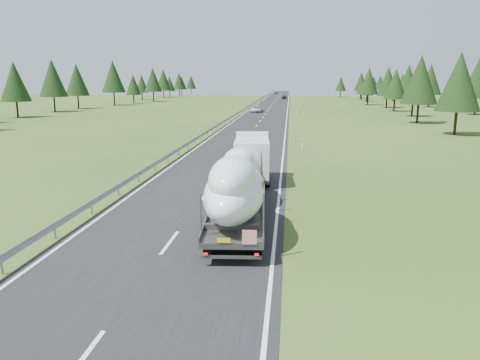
# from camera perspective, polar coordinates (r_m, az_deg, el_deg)

# --- Properties ---
(ground) EXTENTS (400.00, 400.00, 0.00)m
(ground) POSITION_cam_1_polar(r_m,az_deg,el_deg) (21.04, -8.56, -7.58)
(ground) COLOR #334A18
(ground) RESTS_ON ground
(road_surface) EXTENTS (10.00, 400.00, 0.02)m
(road_surface) POSITION_cam_1_polar(r_m,az_deg,el_deg) (119.47, 3.60, 8.67)
(road_surface) COLOR black
(road_surface) RESTS_ON ground
(guardrail) EXTENTS (0.10, 400.00, 0.76)m
(guardrail) POSITION_cam_1_polar(r_m,az_deg,el_deg) (119.72, 1.04, 8.98)
(guardrail) COLOR slate
(guardrail) RESTS_ON ground
(marker_posts) EXTENTS (0.13, 350.08, 1.00)m
(marker_posts) POSITION_cam_1_polar(r_m,az_deg,el_deg) (174.28, 6.58, 9.85)
(marker_posts) COLOR silver
(marker_posts) RESTS_ON ground
(highway_sign) EXTENTS (0.08, 0.90, 2.60)m
(highway_sign) POSITION_cam_1_polar(r_m,az_deg,el_deg) (99.31, 7.31, 8.96)
(highway_sign) COLOR slate
(highway_sign) RESTS_ON ground
(tree_line_right) EXTENTS (28.13, 255.21, 12.04)m
(tree_line_right) POSITION_cam_1_polar(r_m,az_deg,el_deg) (110.21, 24.18, 10.89)
(tree_line_right) COLOR black
(tree_line_right) RESTS_ON ground
(tree_line_left) EXTENTS (14.25, 255.28, 12.56)m
(tree_line_left) POSITION_cam_1_polar(r_m,az_deg,el_deg) (119.84, -19.10, 11.38)
(tree_line_left) COLOR black
(tree_line_left) RESTS_ON ground
(boat_truck) EXTENTS (3.41, 18.02, 3.91)m
(boat_truck) POSITION_cam_1_polar(r_m,az_deg,el_deg) (25.09, 0.09, 0.61)
(boat_truck) COLOR silver
(boat_truck) RESTS_ON ground
(distant_van) EXTENTS (2.90, 5.38, 1.43)m
(distant_van) POSITION_cam_1_polar(r_m,az_deg,el_deg) (105.70, 2.05, 8.63)
(distant_van) COLOR silver
(distant_van) RESTS_ON ground
(distant_car_dark) EXTENTS (2.06, 4.38, 1.45)m
(distant_car_dark) POSITION_cam_1_polar(r_m,az_deg,el_deg) (182.84, 5.43, 10.03)
(distant_car_dark) COLOR black
(distant_car_dark) RESTS_ON ground
(distant_car_blue) EXTENTS (1.77, 4.71, 1.54)m
(distant_car_blue) POSITION_cam_1_polar(r_m,az_deg,el_deg) (253.85, 4.35, 10.62)
(distant_car_blue) COLOR #182C45
(distant_car_blue) RESTS_ON ground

